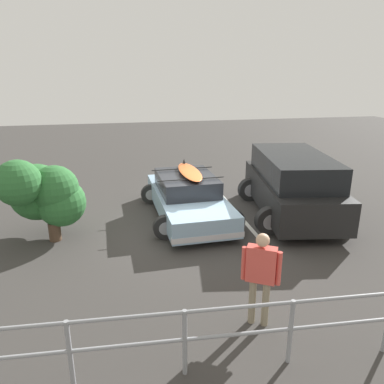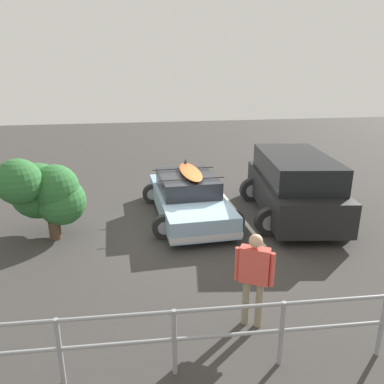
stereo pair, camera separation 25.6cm
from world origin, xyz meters
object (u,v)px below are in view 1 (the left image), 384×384
object	(u,v)px
sedan_car	(188,197)
suv_car	(292,184)
person_bystander	(261,271)
bush_near_left	(44,193)

from	to	relation	value
sedan_car	suv_car	bearing A→B (deg)	170.22
sedan_car	person_bystander	distance (m)	5.16
person_bystander	sedan_car	bearing A→B (deg)	-87.39
suv_car	bush_near_left	xyz separation A→B (m)	(6.85, 0.21, 0.26)
sedan_car	bush_near_left	bearing A→B (deg)	10.94
sedan_car	bush_near_left	world-z (taller)	bush_near_left
suv_car	person_bystander	bearing A→B (deg)	58.77
sedan_car	suv_car	distance (m)	3.10
sedan_car	bush_near_left	size ratio (longest dim) A/B	2.08
sedan_car	suv_car	size ratio (longest dim) A/B	0.94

